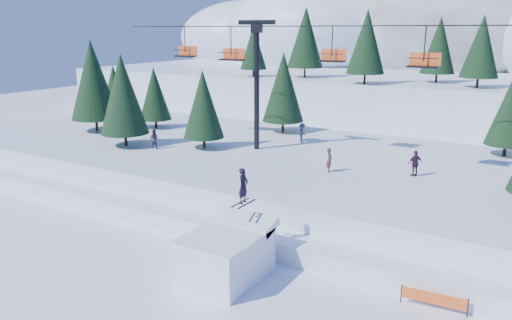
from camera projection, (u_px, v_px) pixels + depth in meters
The scene contains 10 objects.
ground at pixel (221, 305), 22.49m from camera, with size 160.00×160.00×0.00m, color white.
mid_shelf at pixel (360, 180), 37.06m from camera, with size 70.00×22.00×2.50m, color white.
berm at pixel (300, 234), 28.97m from camera, with size 70.00×6.00×1.10m, color white.
mountain_ridge at pixel (448, 44), 83.32m from camera, with size 119.00×60.68×26.46m.
jump_kicker at pixel (226, 253), 24.79m from camera, with size 3.43×4.68×5.34m.
chairlift at pixel (388, 71), 34.28m from camera, with size 46.00×3.21×10.28m.
conifer_stand at pixel (395, 107), 35.15m from camera, with size 62.45×16.49×8.88m.
distant_skiers at pixel (354, 151), 36.90m from camera, with size 33.72×9.27×1.82m.
banner_near at pixel (434, 299), 22.02m from camera, with size 2.85×0.31×0.90m.
banner_far at pixel (466, 292), 22.56m from camera, with size 2.74×0.85×0.90m.
Camera 1 is at (11.75, -16.37, 12.05)m, focal length 35.00 mm.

